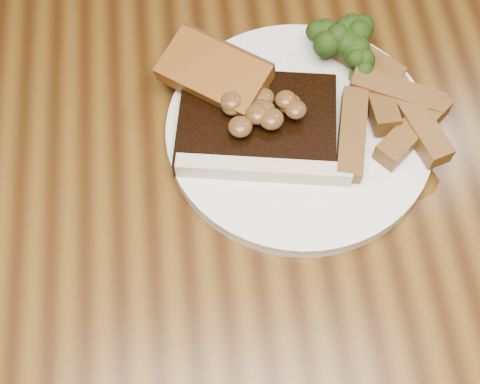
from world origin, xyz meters
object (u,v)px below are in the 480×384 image
at_px(plate, 299,133).
at_px(steak, 257,125).
at_px(dining_table, 234,236).
at_px(garlic_bread, 215,86).
at_px(potato_wedges, 367,107).

relative_size(plate, steak, 1.74).
xyz_separation_m(dining_table, plate, (0.07, 0.06, 0.10)).
height_order(garlic_bread, potato_wedges, potato_wedges).
height_order(plate, garlic_bread, garlic_bread).
relative_size(garlic_bread, potato_wedges, 0.85).
bearing_deg(plate, garlic_bread, 145.76).
height_order(steak, garlic_bread, same).
height_order(dining_table, garlic_bread, garlic_bread).
xyz_separation_m(steak, potato_wedges, (0.11, 0.01, 0.00)).
height_order(steak, potato_wedges, potato_wedges).
xyz_separation_m(dining_table, potato_wedges, (0.14, 0.07, 0.12)).
bearing_deg(dining_table, garlic_bread, 93.03).
distance_m(dining_table, steak, 0.14).
distance_m(garlic_bread, potato_wedges, 0.15).
height_order(dining_table, steak, steak).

